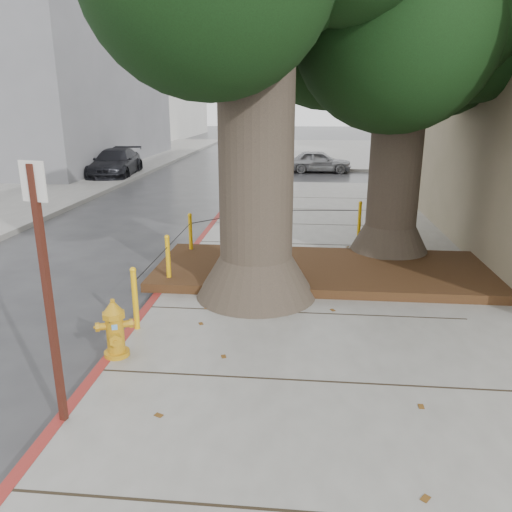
# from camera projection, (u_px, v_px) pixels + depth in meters

# --- Properties ---
(ground) EXTENTS (140.00, 140.00, 0.00)m
(ground) POSITION_uv_depth(u_px,v_px,m) (259.00, 389.00, 6.01)
(ground) COLOR #28282B
(ground) RESTS_ON ground
(sidewalk_far) EXTENTS (16.00, 20.00, 0.15)m
(sidewalk_far) POSITION_uv_depth(u_px,v_px,m) (387.00, 152.00, 33.97)
(sidewalk_far) COLOR slate
(sidewalk_far) RESTS_ON ground
(curb_red) EXTENTS (0.14, 26.00, 0.16)m
(curb_red) POSITION_uv_depth(u_px,v_px,m) (156.00, 299.00, 8.55)
(curb_red) COLOR maroon
(curb_red) RESTS_ON ground
(planter_bed) EXTENTS (6.40, 2.60, 0.16)m
(planter_bed) POSITION_uv_depth(u_px,v_px,m) (324.00, 270.00, 9.57)
(planter_bed) COLOR black
(planter_bed) RESTS_ON sidewalk_main
(building_far_grey) EXTENTS (12.00, 16.00, 12.00)m
(building_far_grey) POSITION_uv_depth(u_px,v_px,m) (17.00, 50.00, 26.55)
(building_far_grey) COLOR slate
(building_far_grey) RESTS_ON ground
(building_far_white) EXTENTS (12.00, 18.00, 15.00)m
(building_far_white) POSITION_uv_depth(u_px,v_px,m) (126.00, 57.00, 48.17)
(building_far_white) COLOR silver
(building_far_white) RESTS_ON ground
(tree_far) EXTENTS (4.50, 3.80, 7.17)m
(tree_far) POSITION_uv_depth(u_px,v_px,m) (425.00, 7.00, 9.35)
(tree_far) COLOR #4C3F33
(tree_far) RESTS_ON sidewalk_main
(bollard_ring) EXTENTS (3.79, 5.39, 0.95)m
(bollard_ring) POSITION_uv_depth(u_px,v_px,m) (236.00, 239.00, 10.06)
(bollard_ring) COLOR #F6B30D
(bollard_ring) RESTS_ON sidewalk_main
(fire_hydrant) EXTENTS (0.42, 0.42, 0.79)m
(fire_hydrant) POSITION_uv_depth(u_px,v_px,m) (115.00, 329.00, 6.39)
(fire_hydrant) COLOR orange
(fire_hydrant) RESTS_ON sidewalk_main
(signpost) EXTENTS (0.26, 0.08, 2.67)m
(signpost) POSITION_uv_depth(u_px,v_px,m) (46.00, 283.00, 4.75)
(signpost) COLOR #471911
(signpost) RESTS_ON sidewalk_main
(car_silver) EXTENTS (3.18, 1.32, 1.08)m
(car_silver) POSITION_uv_depth(u_px,v_px,m) (319.00, 161.00, 24.56)
(car_silver) COLOR #949599
(car_silver) RESTS_ON ground
(car_red) EXTENTS (4.11, 1.87, 1.31)m
(car_red) POSITION_uv_depth(u_px,v_px,m) (469.00, 163.00, 22.84)
(car_red) COLOR maroon
(car_red) RESTS_ON ground
(car_dark) EXTENTS (2.21, 4.57, 1.28)m
(car_dark) POSITION_uv_depth(u_px,v_px,m) (115.00, 163.00, 22.92)
(car_dark) COLOR black
(car_dark) RESTS_ON ground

